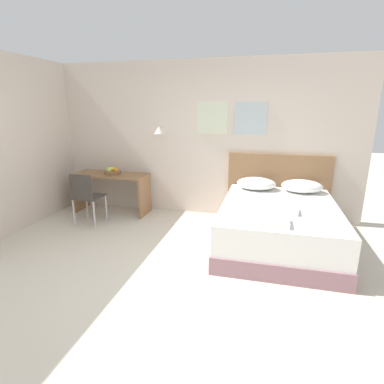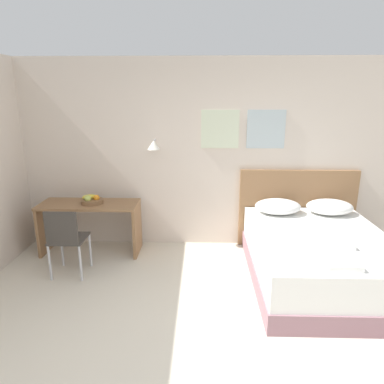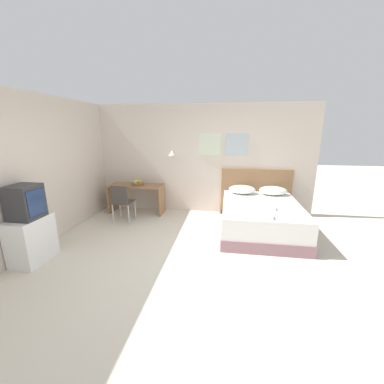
# 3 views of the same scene
# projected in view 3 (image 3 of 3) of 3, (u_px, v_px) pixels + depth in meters

# --- Properties ---
(ground_plane) EXTENTS (24.00, 24.00, 0.00)m
(ground_plane) POSITION_uv_depth(u_px,v_px,m) (172.00, 266.00, 3.64)
(ground_plane) COLOR beige
(wall_back) EXTENTS (5.67, 0.31, 2.65)m
(wall_back) POSITION_uv_depth(u_px,v_px,m) (196.00, 159.00, 5.82)
(wall_back) COLOR beige
(wall_back) RESTS_ON ground_plane
(wall_left) EXTENTS (0.06, 5.61, 2.65)m
(wall_left) POSITION_uv_depth(u_px,v_px,m) (5.00, 179.00, 3.47)
(wall_left) COLOR beige
(wall_left) RESTS_ON ground_plane
(bed) EXTENTS (1.55, 2.03, 0.60)m
(bed) POSITION_uv_depth(u_px,v_px,m) (260.00, 218.00, 4.82)
(bed) COLOR gray
(bed) RESTS_ON ground_plane
(headboard) EXTENTS (1.67, 0.06, 1.14)m
(headboard) POSITION_uv_depth(u_px,v_px,m) (256.00, 192.00, 5.75)
(headboard) COLOR #8E6642
(headboard) RESTS_ON ground_plane
(pillow_left) EXTENTS (0.62, 0.45, 0.19)m
(pillow_left) POSITION_uv_depth(u_px,v_px,m) (242.00, 189.00, 5.47)
(pillow_left) COLOR white
(pillow_left) RESTS_ON bed
(pillow_right) EXTENTS (0.62, 0.45, 0.19)m
(pillow_right) POSITION_uv_depth(u_px,v_px,m) (273.00, 191.00, 5.37)
(pillow_right) COLOR white
(pillow_right) RESTS_ON bed
(folded_towel_near_foot) EXTENTS (0.33, 0.27, 0.06)m
(folded_towel_near_foot) POSITION_uv_depth(u_px,v_px,m) (266.00, 207.00, 4.44)
(folded_towel_near_foot) COLOR white
(folded_towel_near_foot) RESTS_ON bed
(folded_towel_mid_bed) EXTENTS (0.32, 0.30, 0.06)m
(folded_towel_mid_bed) POSITION_uv_depth(u_px,v_px,m) (263.00, 215.00, 4.02)
(folded_towel_mid_bed) COLOR white
(folded_towel_mid_bed) RESTS_ON bed
(desk) EXTENTS (1.34, 0.53, 0.72)m
(desk) POSITION_uv_depth(u_px,v_px,m) (137.00, 193.00, 5.88)
(desk) COLOR #8E6642
(desk) RESTS_ON ground_plane
(desk_chair) EXTENTS (0.41, 0.41, 0.87)m
(desk_chair) POSITION_uv_depth(u_px,v_px,m) (122.00, 201.00, 5.22)
(desk_chair) COLOR #3D3833
(desk_chair) RESTS_ON ground_plane
(fruit_bowl) EXTENTS (0.30, 0.30, 0.13)m
(fruit_bowl) POSITION_uv_depth(u_px,v_px,m) (138.00, 183.00, 5.81)
(fruit_bowl) COLOR brown
(fruit_bowl) RESTS_ON desk
(tv_stand) EXTENTS (0.41, 0.63, 0.73)m
(tv_stand) POSITION_uv_depth(u_px,v_px,m) (32.00, 240.00, 3.69)
(tv_stand) COLOR white
(tv_stand) RESTS_ON ground_plane
(television) EXTENTS (0.40, 0.41, 0.52)m
(television) POSITION_uv_depth(u_px,v_px,m) (25.00, 202.00, 3.53)
(television) COLOR #2D2D30
(television) RESTS_ON tv_stand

